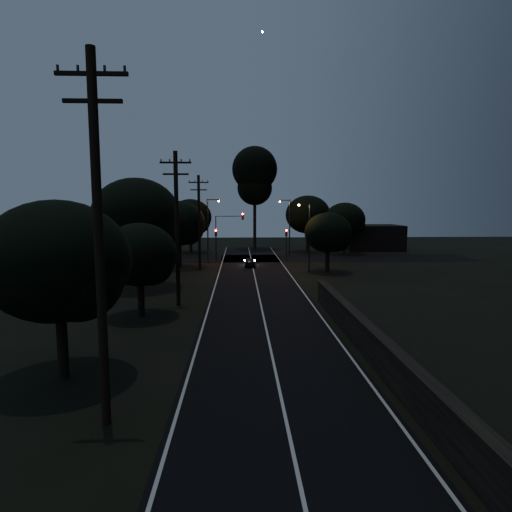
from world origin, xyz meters
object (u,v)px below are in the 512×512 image
tall_pine (255,175)px  streetlight_c (308,232)px  signal_right (286,239)px  utility_pole_mid (177,226)px  car (250,262)px  utility_pole_far (199,221)px  signal_left (216,239)px  streetlight_a (209,226)px  signal_mast (229,227)px  streetlight_b (288,224)px  utility_pole_near (99,237)px

tall_pine → streetlight_c: 26.61m
tall_pine → signal_right: 17.99m
utility_pole_mid → car: size_ratio=3.56×
utility_pole_far → signal_left: size_ratio=2.56×
utility_pole_mid → streetlight_a: 23.04m
car → signal_mast: bearing=-65.0°
signal_right → signal_mast: 7.66m
signal_mast → streetlight_b: streetlight_b is taller
streetlight_b → streetlight_c: size_ratio=1.07×
signal_mast → utility_pole_near: bearing=-94.2°
utility_pole_near → streetlight_c: utility_pole_near is taller
utility_pole_far → signal_mast: bearing=68.9°
signal_right → streetlight_a: bearing=-168.7°
streetlight_c → utility_pole_mid: bearing=-128.3°
signal_right → signal_mast: bearing=180.0°
utility_pole_near → streetlight_b: (11.31, 46.00, -1.61)m
streetlight_a → streetlight_b: same height
tall_pine → car: (-1.32, -20.62, -11.55)m
utility_pole_mid → streetlight_a: size_ratio=1.38×
utility_pole_far → signal_right: (10.60, 7.99, -2.65)m
car → streetlight_a: bearing=-35.8°
tall_pine → signal_mast: bearing=-104.6°
utility_pole_near → streetlight_b: 47.40m
car → signal_left: bearing=-52.5°
signal_left → streetlight_b: bearing=22.0°
tall_pine → streetlight_c: size_ratio=2.23×
utility_pole_mid → streetlight_b: (11.31, 29.00, -1.10)m
streetlight_a → streetlight_b: size_ratio=1.00×
signal_left → signal_right: size_ratio=1.00×
signal_left → signal_right: 9.20m
signal_mast → utility_pole_mid: bearing=-97.0°
streetlight_a → car: streetlight_a is taller
utility_pole_far → signal_left: 8.53m
utility_pole_far → car: (5.68, 2.38, -4.96)m
streetlight_a → car: bearing=-36.0°
signal_mast → streetlight_c: (8.74, -9.99, 0.01)m
utility_pole_mid → signal_left: (1.40, 24.99, -2.90)m
utility_pole_mid → utility_pole_far: (0.00, 17.00, -0.25)m
utility_pole_near → signal_right: size_ratio=2.93×
utility_pole_far → signal_right: bearing=37.0°
streetlight_c → car: (-6.15, 4.38, -3.82)m
signal_right → car: bearing=-131.3°
utility_pole_mid → utility_pole_far: utility_pole_mid is taller
streetlight_b → car: 11.88m
utility_pole_far → tall_pine: size_ratio=0.63×
utility_pole_near → utility_pole_mid: (0.00, 17.00, -0.51)m
tall_pine → signal_left: bearing=-110.5°
utility_pole_near → streetlight_c: size_ratio=1.60×
utility_pole_mid → signal_left: 25.19m
signal_left → car: bearing=-52.6°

